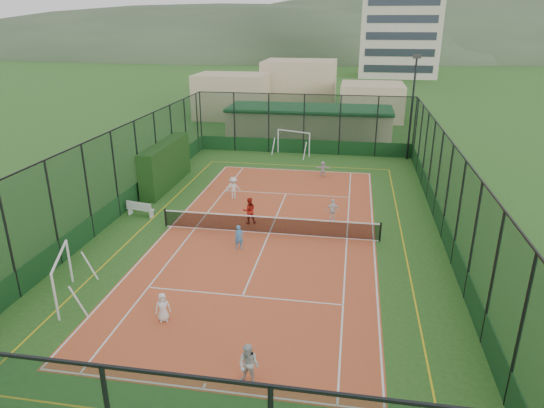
{
  "coord_description": "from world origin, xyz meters",
  "views": [
    {
      "loc": [
        4.09,
        -23.3,
        10.63
      ],
      "look_at": [
        -0.07,
        1.29,
        1.2
      ],
      "focal_mm": 32.0,
      "sensor_mm": 36.0,
      "label": 1
    }
  ],
  "objects": [
    {
      "name": "tennis_balls",
      "position": [
        -0.08,
        1.39,
        0.04
      ],
      "size": [
        4.07,
        1.25,
        0.07
      ],
      "color": "#CCE033",
      "rests_on": "court_slab"
    },
    {
      "name": "child_near_left",
      "position": [
        -2.55,
        -8.6,
        0.59
      ],
      "size": [
        0.67,
        0.58,
        1.15
      ],
      "primitive_type": "imported",
      "rotation": [
        0.0,
        0.0,
        0.46
      ],
      "color": "white",
      "rests_on": "court_slab"
    },
    {
      "name": "clubhouse",
      "position": [
        0.0,
        22.0,
        1.57
      ],
      "size": [
        15.2,
        7.2,
        3.15
      ],
      "primitive_type": null,
      "color": "tan",
      "rests_on": "ground"
    },
    {
      "name": "coach",
      "position": [
        -1.34,
        1.2,
        0.76
      ],
      "size": [
        0.88,
        0.78,
        1.51
      ],
      "primitive_type": "imported",
      "rotation": [
        0.0,
        0.0,
        3.48
      ],
      "color": "#AC1C12",
      "rests_on": "court_slab"
    },
    {
      "name": "perimeter_fence",
      "position": [
        0.0,
        0.0,
        2.5
      ],
      "size": [
        18.12,
        34.12,
        5.0
      ],
      "primitive_type": null,
      "color": "black",
      "rests_on": "ground"
    },
    {
      "name": "child_near_right",
      "position": [
        1.35,
        -11.41,
        0.72
      ],
      "size": [
        0.8,
        0.69,
        1.43
      ],
      "primitive_type": "imported",
      "rotation": [
        0.0,
        0.0,
        -0.25
      ],
      "color": "silver",
      "rests_on": "court_slab"
    },
    {
      "name": "child_far_left",
      "position": [
        -3.18,
        4.97,
        0.72
      ],
      "size": [
        1.05,
        0.81,
        1.43
      ],
      "primitive_type": "imported",
      "rotation": [
        0.0,
        0.0,
        3.48
      ],
      "color": "silver",
      "rests_on": "court_slab"
    },
    {
      "name": "child_far_back",
      "position": [
        2.11,
        10.67,
        0.57
      ],
      "size": [
        1.05,
        0.36,
        1.13
      ],
      "primitive_type": "imported",
      "rotation": [
        0.0,
        0.0,
        3.17
      ],
      "color": "silver",
      "rests_on": "court_slab"
    },
    {
      "name": "child_near_mid",
      "position": [
        -1.15,
        -2.08,
        0.63
      ],
      "size": [
        0.53,
        0.45,
        1.24
      ],
      "primitive_type": "imported",
      "rotation": [
        0.0,
        0.0,
        0.41
      ],
      "color": "#4486C1",
      "rests_on": "court_slab"
    },
    {
      "name": "distant_hills",
      "position": [
        0.0,
        150.0,
        0.0
      ],
      "size": [
        200.0,
        60.0,
        24.0
      ],
      "primitive_type": null,
      "color": "#384C33",
      "rests_on": "ground"
    },
    {
      "name": "floodlight_ne",
      "position": [
        8.6,
        16.6,
        4.12
      ],
      "size": [
        0.6,
        0.26,
        8.25
      ],
      "primitive_type": null,
      "color": "black",
      "rests_on": "ground"
    },
    {
      "name": "futsal_goal_near",
      "position": [
        -7.03,
        -7.85,
        0.99
      ],
      "size": [
        3.17,
        1.94,
        1.97
      ],
      "primitive_type": null,
      "rotation": [
        0.0,
        0.0,
        1.94
      ],
      "color": "white",
      "rests_on": "ground"
    },
    {
      "name": "court_slab",
      "position": [
        0.0,
        0.0,
        0.01
      ],
      "size": [
        11.17,
        23.97,
        0.01
      ],
      "primitive_type": "cube",
      "color": "#BC4329",
      "rests_on": "ground"
    },
    {
      "name": "white_bench",
      "position": [
        -7.8,
        1.22,
        0.47
      ],
      "size": [
        1.73,
        0.77,
        0.94
      ],
      "primitive_type": null,
      "rotation": [
        0.0,
        0.0,
        -0.2
      ],
      "color": "white",
      "rests_on": "ground"
    },
    {
      "name": "hedge_left",
      "position": [
        -8.3,
        6.75,
        1.5
      ],
      "size": [
        1.03,
        6.86,
        3.0
      ],
      "primitive_type": "cube",
      "color": "black",
      "rests_on": "ground"
    },
    {
      "name": "child_far_right",
      "position": [
        3.24,
        2.24,
        0.67
      ],
      "size": [
        0.82,
        0.44,
        1.33
      ],
      "primitive_type": "imported",
      "rotation": [
        0.0,
        0.0,
        3.3
      ],
      "color": "white",
      "rests_on": "court_slab"
    },
    {
      "name": "ground",
      "position": [
        0.0,
        0.0,
        0.0
      ],
      "size": [
        300.0,
        300.0,
        0.0
      ],
      "primitive_type": "plane",
      "color": "#27561D",
      "rests_on": "ground"
    },
    {
      "name": "futsal_goal_far",
      "position": [
        -0.79,
        16.42,
        1.0
      ],
      "size": [
        3.22,
        1.97,
        2.0
      ],
      "primitive_type": null,
      "rotation": [
        0.0,
        0.0,
        -0.37
      ],
      "color": "white",
      "rests_on": "ground"
    },
    {
      "name": "tennis_net",
      "position": [
        0.0,
        0.0,
        0.53
      ],
      "size": [
        11.67,
        0.12,
        1.06
      ],
      "primitive_type": null,
      "color": "black",
      "rests_on": "ground"
    }
  ]
}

